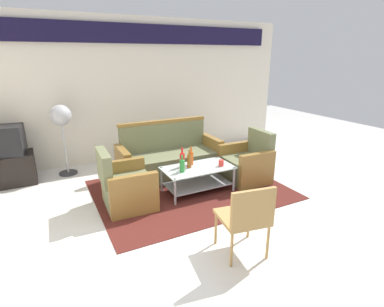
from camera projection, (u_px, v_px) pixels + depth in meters
ground_plane at (223, 216)px, 4.06m from camera, size 14.00×14.00×0.00m
wall_back at (145, 86)px, 6.18m from camera, size 6.52×0.19×2.80m
rug at (190, 189)px, 4.86m from camera, size 2.94×2.25×0.01m
couch at (169, 159)px, 5.36m from camera, size 1.81×0.77×0.96m
armchair_left at (126, 187)px, 4.26m from camera, size 0.73×0.78×0.85m
armchair_right at (247, 164)px, 5.17m from camera, size 0.72×0.78×0.85m
coffee_table at (198, 176)px, 4.72m from camera, size 1.10×0.60×0.40m
bottle_brown at (189, 161)px, 4.63m from camera, size 0.06×0.06×0.30m
bottle_green at (182, 166)px, 4.47m from camera, size 0.08×0.08×0.26m
bottle_orange at (191, 158)px, 4.77m from camera, size 0.07×0.07×0.30m
bottle_red at (182, 160)px, 4.66m from camera, size 0.08×0.08×0.32m
cup at (221, 163)px, 4.72m from camera, size 0.08×0.08×0.10m
tv_stand at (9, 170)px, 5.00m from camera, size 0.80×0.50×0.52m
television at (3, 141)px, 4.85m from camera, size 0.65×0.52×0.48m
pedestal_fan at (61, 120)px, 5.20m from camera, size 0.36×0.36×1.27m
wicker_chair at (246, 215)px, 3.11m from camera, size 0.55×0.55×0.84m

